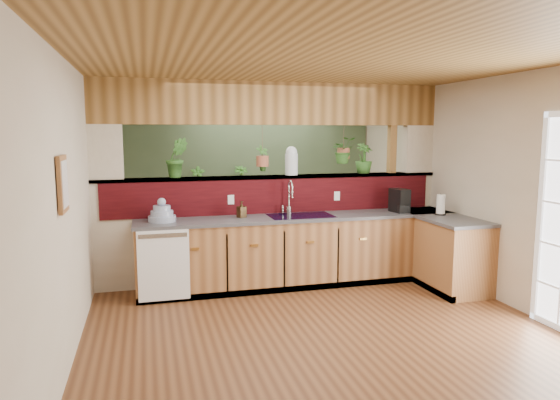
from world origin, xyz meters
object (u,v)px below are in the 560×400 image
object	(u,v)px
coffee_maker	(400,201)
shelving_console	(223,219)
soap_dispenser	(242,209)
glass_jar	(291,161)
paper_towel	(441,205)
faucet	(290,196)
dish_stack	(162,214)

from	to	relation	value
coffee_maker	shelving_console	distance (m)	3.14
soap_dispenser	coffee_maker	bearing A→B (deg)	-3.50
coffee_maker	glass_jar	size ratio (longest dim) A/B	0.82
soap_dispenser	paper_towel	bearing A→B (deg)	-10.52
coffee_maker	paper_towel	distance (m)	0.52
faucet	soap_dispenser	world-z (taller)	faucet
dish_stack	paper_towel	bearing A→B (deg)	-7.07
soap_dispenser	glass_jar	distance (m)	0.99
soap_dispenser	shelving_console	distance (m)	2.27
coffee_maker	shelving_console	size ratio (longest dim) A/B	0.23
paper_towel	glass_jar	xyz separation A→B (m)	(-1.77, 0.78, 0.55)
paper_towel	shelving_console	size ratio (longest dim) A/B	0.21
dish_stack	shelving_console	bearing A→B (deg)	64.67
glass_jar	shelving_console	world-z (taller)	glass_jar
soap_dispenser	coffee_maker	world-z (taller)	coffee_maker
coffee_maker	glass_jar	bearing A→B (deg)	153.88
paper_towel	glass_jar	bearing A→B (deg)	156.23
paper_towel	coffee_maker	bearing A→B (deg)	139.92
dish_stack	coffee_maker	size ratio (longest dim) A/B	1.05
paper_towel	soap_dispenser	bearing A→B (deg)	169.48
soap_dispenser	glass_jar	bearing A→B (deg)	23.11
soap_dispenser	shelving_console	xyz separation A→B (m)	(0.10, 2.22, -0.50)
dish_stack	coffee_maker	world-z (taller)	coffee_maker
soap_dispenser	shelving_console	world-z (taller)	soap_dispenser
faucet	paper_towel	distance (m)	1.95
faucet	soap_dispenser	size ratio (longest dim) A/B	2.16
soap_dispenser	glass_jar	xyz separation A→B (m)	(0.74, 0.32, 0.58)
glass_jar	coffee_maker	bearing A→B (deg)	-17.92
soap_dispenser	paper_towel	distance (m)	2.56
glass_jar	shelving_console	size ratio (longest dim) A/B	0.28
dish_stack	shelving_console	distance (m)	2.54
coffee_maker	glass_jar	world-z (taller)	glass_jar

